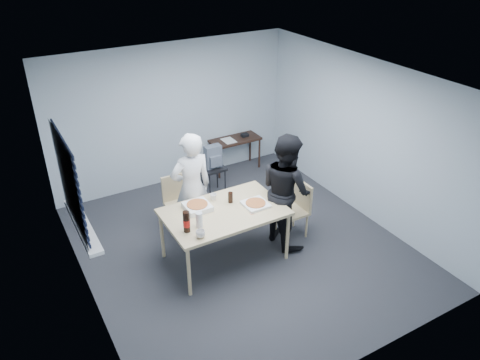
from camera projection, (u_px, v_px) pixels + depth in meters
room at (72, 189)px, 5.80m from camera, size 5.00×5.00×5.00m
dining_table at (224, 214)px, 6.55m from camera, size 1.67×1.06×0.81m
chair_far at (178, 199)px, 7.39m from camera, size 0.42×0.42×0.89m
chair_right at (297, 205)px, 7.21m from camera, size 0.42×0.42×0.89m
person_white at (192, 189)px, 6.93m from camera, size 0.65×0.42×1.77m
person_black at (286, 190)px, 6.89m from camera, size 0.47×0.86×1.77m
side_table at (235, 142)px, 9.11m from camera, size 0.99×0.44×0.66m
stool at (213, 172)px, 8.35m from camera, size 0.39×0.39×0.54m
backpack at (213, 157)px, 8.19m from camera, size 0.29×0.21×0.41m
pizza_box_a at (197, 206)px, 6.55m from camera, size 0.35×0.35×0.09m
pizza_box_b at (256, 204)px, 6.64m from camera, size 0.34×0.34×0.05m
mug_a at (201, 234)px, 5.96m from camera, size 0.17×0.17×0.10m
mug_b at (213, 197)px, 6.76m from camera, size 0.10×0.10×0.09m
cola_glass at (230, 197)px, 6.69m from camera, size 0.08×0.08×0.16m
soda_bottle at (187, 222)px, 6.02m from camera, size 0.09×0.09×0.30m
plastic_cups at (199, 220)px, 6.14m from camera, size 0.11×0.11×0.22m
rubber_band at (252, 214)px, 6.46m from camera, size 0.07×0.07×0.00m
papers at (229, 140)px, 9.00m from camera, size 0.28×0.34×0.01m
black_box at (245, 135)px, 9.16m from camera, size 0.16×0.13×0.06m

